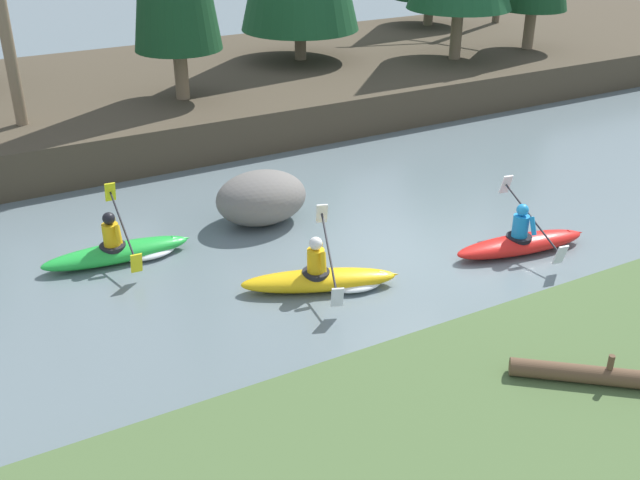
{
  "coord_description": "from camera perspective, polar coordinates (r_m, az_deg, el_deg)",
  "views": [
    {
      "loc": [
        -7.68,
        -10.2,
        6.62
      ],
      "look_at": [
        -1.9,
        0.38,
        0.55
      ],
      "focal_mm": 42.0,
      "sensor_mm": 36.0,
      "label": 1
    }
  ],
  "objects": [
    {
      "name": "kayaker_middle",
      "position": [
        12.98,
        0.41,
        -2.94
      ],
      "size": [
        2.73,
        1.99,
        1.2
      ],
      "rotation": [
        0.0,
        0.0,
        -0.37
      ],
      "color": "yellow",
      "rests_on": "ground"
    },
    {
      "name": "ground_plane",
      "position": [
        14.38,
        7.4,
        -0.92
      ],
      "size": [
        90.0,
        90.0,
        0.0
      ],
      "primitive_type": "plane",
      "color": "slate"
    },
    {
      "name": "kayaker_trailing",
      "position": [
        14.37,
        -14.82,
        -0.77
      ],
      "size": [
        2.79,
        2.07,
        1.2
      ],
      "rotation": [
        0.0,
        0.0,
        -0.06
      ],
      "color": "green",
      "rests_on": "ground"
    },
    {
      "name": "driftwood_log",
      "position": [
        10.3,
        20.0,
        -9.61
      ],
      "size": [
        1.75,
        1.47,
        0.44
      ],
      "rotation": [
        0.0,
        0.0,
        -0.68
      ],
      "color": "brown",
      "rests_on": "riverbank_near"
    },
    {
      "name": "boulder_midstream",
      "position": [
        15.31,
        -4.5,
        3.24
      ],
      "size": [
        1.9,
        1.49,
        1.07
      ],
      "color": "slate",
      "rests_on": "ground"
    },
    {
      "name": "kayaker_lead",
      "position": [
        14.68,
        15.11,
        -0.11
      ],
      "size": [
        2.8,
        2.07,
        1.2
      ],
      "rotation": [
        0.0,
        0.0,
        -0.15
      ],
      "color": "red",
      "rests_on": "ground"
    },
    {
      "name": "riverbank_far",
      "position": [
        23.23,
        -8.46,
        11.27
      ],
      "size": [
        44.0,
        9.35,
        1.08
      ],
      "color": "#473D2D",
      "rests_on": "ground"
    }
  ]
}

